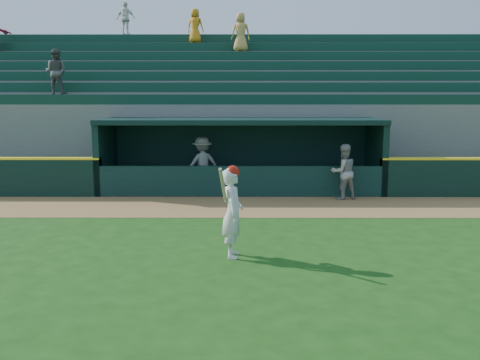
# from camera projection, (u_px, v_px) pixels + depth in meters

# --- Properties ---
(ground) EXTENTS (120.00, 120.00, 0.00)m
(ground) POSITION_uv_depth(u_px,v_px,m) (240.00, 256.00, 10.78)
(ground) COLOR #194511
(ground) RESTS_ON ground
(warning_track) EXTENTS (40.00, 3.00, 0.01)m
(warning_track) POSITION_uv_depth(u_px,v_px,m) (240.00, 207.00, 15.63)
(warning_track) COLOR olive
(warning_track) RESTS_ON ground
(dugout_player_front) EXTENTS (0.99, 0.86, 1.73)m
(dugout_player_front) POSITION_uv_depth(u_px,v_px,m) (343.00, 172.00, 16.66)
(dugout_player_front) COLOR gray
(dugout_player_front) RESTS_ON ground
(dugout_player_inside) EXTENTS (1.37, 1.09, 1.85)m
(dugout_player_inside) POSITION_uv_depth(u_px,v_px,m) (202.00, 164.00, 18.18)
(dugout_player_inside) COLOR #A2A19C
(dugout_player_inside) RESTS_ON ground
(dugout) EXTENTS (9.40, 2.80, 2.46)m
(dugout) POSITION_uv_depth(u_px,v_px,m) (241.00, 150.00, 18.49)
(dugout) COLOR slate
(dugout) RESTS_ON ground
(stands) EXTENTS (34.50, 6.28, 7.44)m
(stands) POSITION_uv_depth(u_px,v_px,m) (240.00, 116.00, 22.84)
(stands) COLOR slate
(stands) RESTS_ON ground
(batter_at_plate) EXTENTS (0.48, 0.81, 1.86)m
(batter_at_plate) POSITION_uv_depth(u_px,v_px,m) (233.00, 211.00, 10.59)
(batter_at_plate) COLOR silver
(batter_at_plate) RESTS_ON ground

